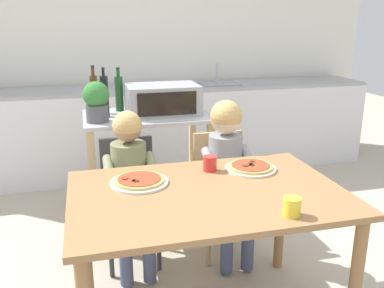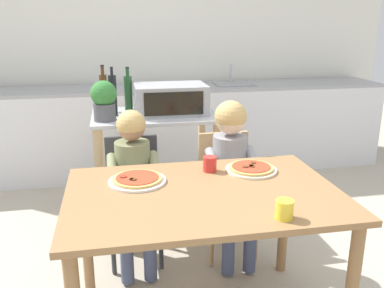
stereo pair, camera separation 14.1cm
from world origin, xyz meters
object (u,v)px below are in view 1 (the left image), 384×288
Objects in this scene: pizza_plate_white at (139,181)px; toaster_oven at (163,99)px; drinking_cup_red at (210,164)px; bottle_tall_green_wine at (94,93)px; kitchen_island_cart at (148,153)px; child_in_olive_shirt at (130,174)px; drinking_cup_yellow at (292,207)px; child_in_grey_shirt at (228,160)px; dining_chair_right at (222,184)px; dining_chair_left at (129,191)px; bottle_squat_spirits at (119,93)px; potted_herb_plant at (97,101)px; bottle_slim_sauce at (105,96)px; pizza_plate_cream at (251,167)px; dining_table at (207,210)px.

toaster_oven is at bearing 72.76° from pizza_plate_white.
toaster_oven reaches higher than drinking_cup_red.
kitchen_island_cart is at bearing -24.93° from bottle_tall_green_wine.
pizza_plate_white is (-0.00, -0.44, 0.12)m from child_in_olive_shirt.
drinking_cup_yellow is at bearing -42.15° from pizza_plate_white.
drinking_cup_yellow is (-0.05, -0.94, 0.11)m from child_in_grey_shirt.
pizza_plate_white is at bearing -167.76° from drinking_cup_red.
drinking_cup_red is at bearing -41.40° from child_in_olive_shirt.
child_in_grey_shirt is at bearing 87.12° from drinking_cup_yellow.
dining_chair_right is at bearing -57.96° from toaster_oven.
dining_chair_right is at bearing -2.46° from dining_chair_left.
child_in_grey_shirt is (0.43, -0.60, 0.11)m from kitchen_island_cart.
dining_chair_left is at bearing -124.54° from toaster_oven.
child_in_olive_shirt is (-0.02, -0.77, -0.37)m from bottle_squat_spirits.
bottle_tall_green_wine reaches higher than kitchen_island_cart.
toaster_oven is 0.50m from potted_herb_plant.
bottle_slim_sauce is 0.35× the size of child_in_olive_shirt.
kitchen_island_cart is 0.50m from bottle_squat_spirits.
bottle_slim_sauce is 1.10m from drinking_cup_red.
pizza_plate_white is at bearing -175.59° from pizza_plate_cream.
bottle_squat_spirits is at bearing 108.81° from drinking_cup_red.
child_in_grey_shirt is (0.61, -0.79, -0.33)m from bottle_squat_spirits.
kitchen_island_cart is 3.11× the size of pizza_plate_white.
dining_table is 16.10× the size of drinking_cup_yellow.
bottle_slim_sauce reaches higher than drinking_cup_yellow.
pizza_plate_white reaches higher than dining_table.
pizza_plate_cream is 0.23m from drinking_cup_red.
dining_chair_right is at bearing 89.99° from pizza_plate_cream.
bottle_squat_spirits is at bearing 5.20° from bottle_tall_green_wine.
drinking_cup_yellow is at bearing -66.58° from bottle_tall_green_wine.
child_in_olive_shirt reaches higher than dining_chair_right.
bottle_slim_sauce reaches higher than pizza_plate_cream.
drinking_cup_yellow is at bearing -73.88° from drinking_cup_red.
child_in_grey_shirt reaches higher than pizza_plate_white.
potted_herb_plant is 1.22m from dining_table.
bottle_tall_green_wine is at bearing 102.48° from child_in_olive_shirt.
dining_chair_right is (0.43, -0.49, -0.10)m from kitchen_island_cart.
dining_table is 0.69m from child_in_olive_shirt.
bottle_tall_green_wine reaches higher than bottle_squat_spirits.
toaster_oven is 1.86× the size of pizza_plate_cream.
toaster_oven is 1.78× the size of pizza_plate_white.
drinking_cup_yellow is at bearing -62.04° from dining_chair_left.
pizza_plate_white is 1.04× the size of pizza_plate_cream.
child_in_olive_shirt is at bearing -118.50° from toaster_oven.
pizza_plate_cream is 3.44× the size of drinking_cup_yellow.
child_in_olive_shirt is (0.16, -0.44, -0.38)m from potted_herb_plant.
dining_chair_left reaches higher than pizza_plate_white.
bottle_squat_spirits is 1.05m from dining_chair_right.
dining_table is at bearing -84.68° from kitchen_island_cart.
potted_herb_plant is (-0.06, -0.15, -0.00)m from bottle_slim_sauce.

